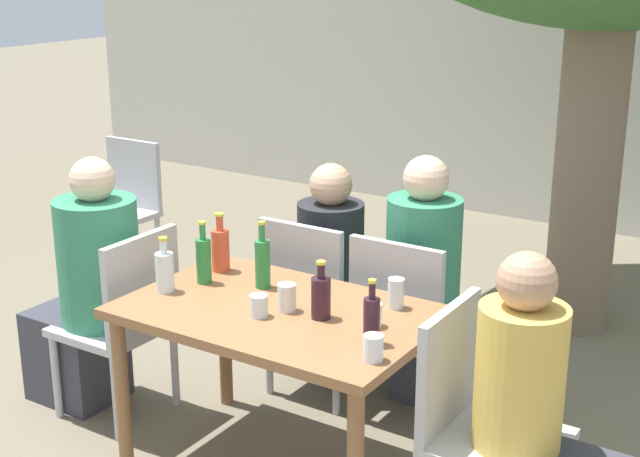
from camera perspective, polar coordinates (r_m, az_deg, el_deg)
name	(u,v)px	position (r m, az deg, el deg)	size (l,w,h in m)	color
cafe_building_wall	(595,45)	(6.98, 17.21, 11.16)	(10.00, 0.08, 2.80)	beige
dining_table_front	(279,330)	(3.54, -2.64, -6.53)	(1.22, 0.79, 0.72)	brown
patio_chair_0	(126,315)	(4.10, -12.32, -5.44)	(0.44, 0.44, 0.89)	#B2B2B7
patio_chair_1	(476,416)	(3.23, 9.94, -11.75)	(0.44, 0.44, 0.89)	#B2B2B7
patio_chair_2	(314,298)	(4.19, -0.40, -4.47)	(0.44, 0.44, 0.89)	#B2B2B7
patio_chair_3	(406,320)	(3.97, 5.54, -5.87)	(0.44, 0.44, 0.89)	#B2B2B7
patio_chair_4	(123,201)	(5.94, -12.47, 1.70)	(0.44, 0.44, 0.89)	#B2B2B7
person_seated_0	(89,296)	(4.24, -14.57, -4.20)	(0.58, 0.37, 1.21)	#383842
person_seated_1	(543,436)	(3.17, 14.06, -12.78)	(0.55, 0.30, 1.14)	#383842
person_seated_2	(341,284)	(4.39, 1.32, -3.59)	(0.32, 0.56, 1.12)	#383842
person_seated_3	(430,295)	(4.15, 7.03, -4.25)	(0.34, 0.57, 1.22)	#383842
water_bottle_0	(165,271)	(3.70, -9.91, -2.67)	(0.08, 0.08, 0.23)	silver
green_bottle_1	(204,259)	(3.76, -7.46, -1.95)	(0.06, 0.06, 0.27)	#287A38
soda_bottle_2	(220,249)	(3.90, -6.39, -1.29)	(0.08, 0.08, 0.26)	#DB4C2D
wine_bottle_3	(372,319)	(3.17, 3.32, -5.81)	(0.06, 0.06, 0.24)	#331923
wine_bottle_4	(321,296)	(3.38, 0.06, -4.35)	(0.08, 0.08, 0.23)	#331923
green_bottle_5	(263,262)	(3.69, -3.70, -2.15)	(0.06, 0.06, 0.29)	#287A38
drinking_glass_0	(373,315)	(3.33, 3.39, -5.54)	(0.07, 0.07, 0.09)	white
drinking_glass_1	(373,348)	(3.06, 3.42, -7.63)	(0.07, 0.07, 0.09)	white
drinking_glass_2	(286,298)	(3.46, -2.18, -4.46)	(0.07, 0.07, 0.11)	silver
drinking_glass_3	(259,306)	(3.42, -3.93, -4.96)	(0.07, 0.07, 0.09)	silver
drinking_glass_4	(396,293)	(3.50, 4.88, -4.15)	(0.07, 0.07, 0.12)	silver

